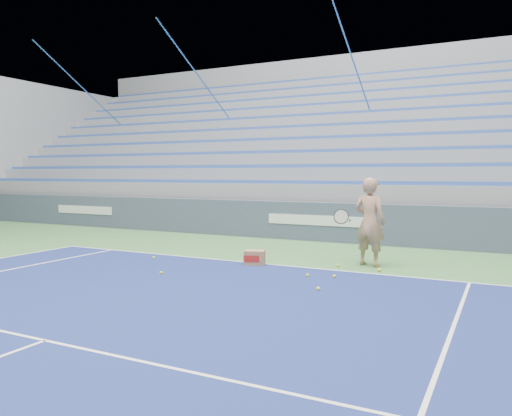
% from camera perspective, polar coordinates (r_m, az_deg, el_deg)
% --- Properties ---
extents(sponsor_barrier, '(30.00, 0.32, 1.10)m').
position_cam_1_polar(sponsor_barrier, '(14.22, 7.62, -1.58)').
color(sponsor_barrier, '#3D475D').
rests_on(sponsor_barrier, ground).
extents(bleachers, '(31.00, 9.15, 7.30)m').
position_cam_1_polar(bleachers, '(19.65, 13.20, 5.16)').
color(bleachers, gray).
rests_on(bleachers, ground).
extents(tennis_player, '(0.98, 0.91, 1.83)m').
position_cam_1_polar(tennis_player, '(10.57, 12.85, -1.56)').
color(tennis_player, tan).
rests_on(tennis_player, ground).
extents(ball_box, '(0.49, 0.43, 0.31)m').
position_cam_1_polar(ball_box, '(10.50, -0.14, -5.69)').
color(ball_box, '#966F48').
rests_on(ball_box, ground).
extents(tennis_ball_0, '(0.07, 0.07, 0.07)m').
position_cam_1_polar(tennis_ball_0, '(10.41, 9.36, -6.51)').
color(tennis_ball_0, '#DCEC30').
rests_on(tennis_ball_0, ground).
extents(tennis_ball_1, '(0.07, 0.07, 0.07)m').
position_cam_1_polar(tennis_ball_1, '(8.33, 7.14, -9.15)').
color(tennis_ball_1, '#DCEC30').
rests_on(tennis_ball_1, ground).
extents(tennis_ball_2, '(0.07, 0.07, 0.07)m').
position_cam_1_polar(tennis_ball_2, '(9.36, 5.89, -7.67)').
color(tennis_ball_2, '#DCEC30').
rests_on(tennis_ball_2, ground).
extents(tennis_ball_3, '(0.07, 0.07, 0.07)m').
position_cam_1_polar(tennis_ball_3, '(11.45, -11.61, -5.58)').
color(tennis_ball_3, '#DCEC30').
rests_on(tennis_ball_3, ground).
extents(tennis_ball_4, '(0.07, 0.07, 0.07)m').
position_cam_1_polar(tennis_ball_4, '(10.10, 13.91, -6.90)').
color(tennis_ball_4, '#DCEC30').
rests_on(tennis_ball_4, ground).
extents(tennis_ball_5, '(0.07, 0.07, 0.07)m').
position_cam_1_polar(tennis_ball_5, '(9.33, 8.95, -7.73)').
color(tennis_ball_5, '#DCEC30').
rests_on(tennis_ball_5, ground).
extents(tennis_ball_6, '(0.07, 0.07, 0.07)m').
position_cam_1_polar(tennis_ball_6, '(9.71, -10.77, -7.30)').
color(tennis_ball_6, '#DCEC30').
rests_on(tennis_ball_6, ground).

